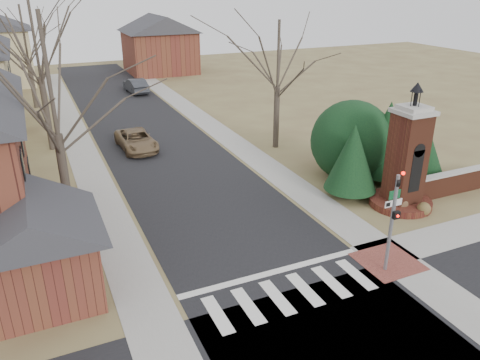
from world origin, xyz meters
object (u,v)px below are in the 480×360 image
sign_post (393,207)px  brick_gate_monument (405,167)px  pickup_truck (136,140)px  distant_car (136,85)px  traffic_signal_pole (393,214)px

sign_post → brick_gate_monument: bearing=41.4°
brick_gate_monument → pickup_truck: 18.03m
brick_gate_monument → pickup_truck: brick_gate_monument is taller
sign_post → pickup_truck: size_ratio=0.58×
pickup_truck → brick_gate_monument: bearing=-56.3°
brick_gate_monument → distant_car: size_ratio=1.41×
sign_post → distant_car: 35.55m
distant_car → brick_gate_monument: bearing=97.5°
sign_post → distant_car: size_ratio=0.60×
sign_post → pickup_truck: sign_post is taller
traffic_signal_pole → distant_car: traffic_signal_pole is taller
brick_gate_monument → traffic_signal_pole: bearing=-136.8°
sign_post → distant_car: (-3.23, 35.39, -1.19)m
traffic_signal_pole → pickup_truck: (-5.90, 18.93, -1.92)m
pickup_truck → distant_car: distant_car is taller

